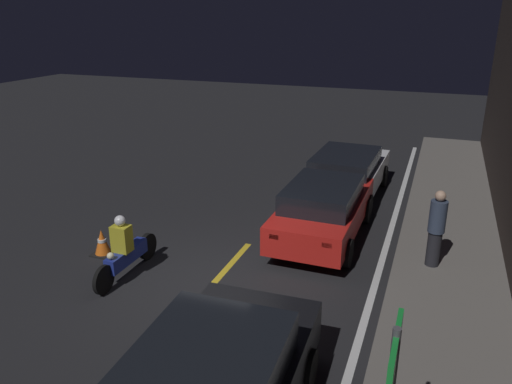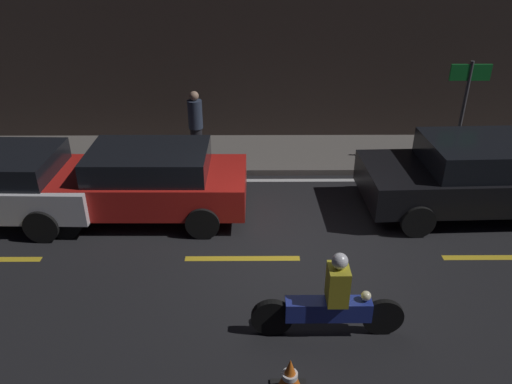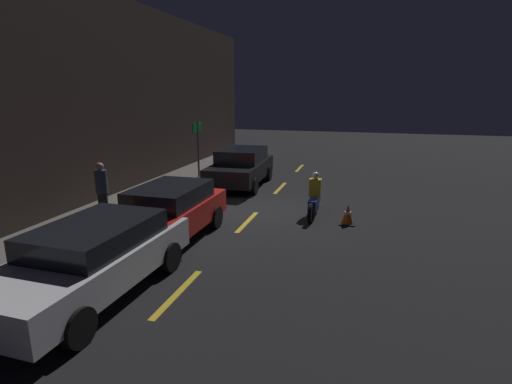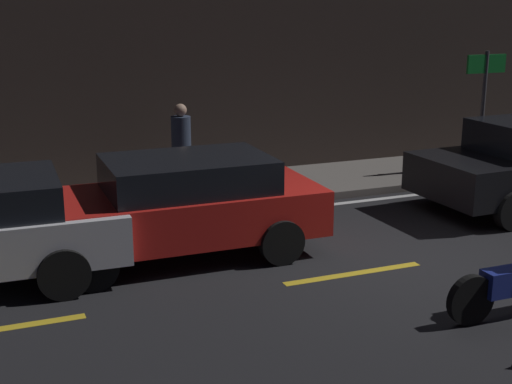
{
  "view_description": "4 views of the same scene",
  "coord_description": "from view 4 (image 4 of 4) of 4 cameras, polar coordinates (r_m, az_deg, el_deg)",
  "views": [
    {
      "loc": [
        7.85,
        3.88,
        5.13
      ],
      "look_at": [
        -2.16,
        0.12,
        1.26
      ],
      "focal_mm": 35.0,
      "sensor_mm": 36.0,
      "label": 1
    },
    {
      "loc": [
        -0.81,
        -7.13,
        5.1
      ],
      "look_at": [
        -0.76,
        0.07,
        1.28
      ],
      "focal_mm": 35.0,
      "sensor_mm": 36.0,
      "label": 2
    },
    {
      "loc": [
        -11.76,
        -3.35,
        3.74
      ],
      "look_at": [
        -1.82,
        -0.51,
        1.15
      ],
      "focal_mm": 28.0,
      "sensor_mm": 36.0,
      "label": 3
    },
    {
      "loc": [
        -5.47,
        -7.7,
        3.5
      ],
      "look_at": [
        -2.2,
        0.48,
        1.12
      ],
      "focal_mm": 50.0,
      "sensor_mm": 36.0,
      "label": 4
    }
  ],
  "objects": [
    {
      "name": "ground_plane",
      "position": [
        10.08,
        12.79,
        -5.62
      ],
      "size": [
        56.0,
        56.0,
        0.0
      ],
      "primitive_type": "plane",
      "color": "black"
    },
    {
      "name": "raised_curb",
      "position": [
        13.71,
        2.46,
        0.61
      ],
      "size": [
        28.0,
        2.21,
        0.14
      ],
      "color": "#605B56",
      "rests_on": "ground"
    },
    {
      "name": "lane_dash_c",
      "position": [
        9.57,
        7.8,
        -6.48
      ],
      "size": [
        2.0,
        0.14,
        0.01
      ],
      "color": "gold",
      "rests_on": "ground"
    },
    {
      "name": "lane_solid_kerb",
      "position": [
        12.55,
        4.99,
        -1.12
      ],
      "size": [
        25.2,
        0.14,
        0.01
      ],
      "color": "silver",
      "rests_on": "ground"
    },
    {
      "name": "taxi_red",
      "position": [
        9.96,
        -6.26,
        -0.99
      ],
      "size": [
        4.1,
        1.86,
        1.41
      ],
      "rotation": [
        0.0,
        0.0,
        3.13
      ],
      "color": "red",
      "rests_on": "ground"
    },
    {
      "name": "pedestrian",
      "position": [
        12.47,
        -5.98,
        3.35
      ],
      "size": [
        0.34,
        0.34,
        1.65
      ],
      "color": "black",
      "rests_on": "raised_curb"
    },
    {
      "name": "shop_sign",
      "position": [
        14.94,
        17.81,
        7.97
      ],
      "size": [
        0.9,
        0.08,
        2.4
      ],
      "color": "#4C4C51",
      "rests_on": "raised_curb"
    }
  ]
}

